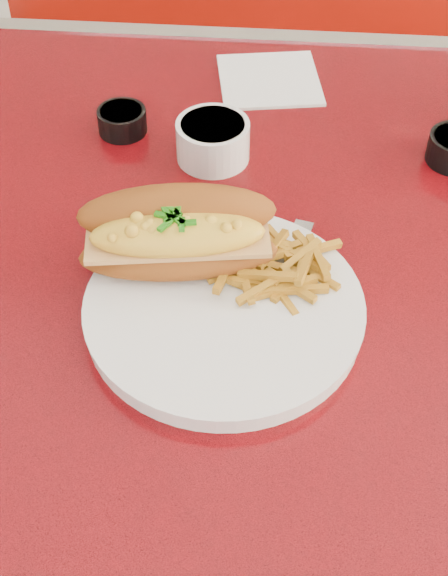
# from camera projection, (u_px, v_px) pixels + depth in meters

# --- Properties ---
(ground) EXTENTS (8.00, 8.00, 0.00)m
(ground) POSITION_uv_depth(u_px,v_px,m) (256.00, 560.00, 1.39)
(ground) COLOR silver
(ground) RESTS_ON ground
(diner_table) EXTENTS (1.23, 0.83, 0.77)m
(diner_table) POSITION_uv_depth(u_px,v_px,m) (271.00, 333.00, 0.95)
(diner_table) COLOR red
(diner_table) RESTS_ON ground
(booth_bench_far) EXTENTS (1.20, 0.51, 0.90)m
(booth_bench_far) POSITION_uv_depth(u_px,v_px,m) (281.00, 144.00, 1.74)
(booth_bench_far) COLOR #96150A
(booth_bench_far) RESTS_ON ground
(dinner_plate) EXTENTS (0.28, 0.28, 0.02)m
(dinner_plate) POSITION_uv_depth(u_px,v_px,m) (224.00, 310.00, 0.74)
(dinner_plate) COLOR white
(dinner_plate) RESTS_ON diner_table
(mac_hoagie) EXTENTS (0.20, 0.12, 0.08)m
(mac_hoagie) POSITION_uv_depth(u_px,v_px,m) (178.00, 234.00, 0.75)
(mac_hoagie) COLOR #904A17
(mac_hoagie) RESTS_ON dinner_plate
(fries_pile) EXTENTS (0.12, 0.11, 0.03)m
(fries_pile) POSITION_uv_depth(u_px,v_px,m) (274.00, 261.00, 0.76)
(fries_pile) COLOR gold
(fries_pile) RESTS_ON dinner_plate
(fork) EXTENTS (0.05, 0.15, 0.00)m
(fork) POSITION_uv_depth(u_px,v_px,m) (285.00, 271.00, 0.77)
(fork) COLOR silver
(fork) RESTS_ON dinner_plate
(gravy_ramekin) EXTENTS (0.08, 0.08, 0.05)m
(gravy_ramekin) POSITION_uv_depth(u_px,v_px,m) (213.00, 140.00, 0.90)
(gravy_ramekin) COLOR white
(gravy_ramekin) RESTS_ON diner_table
(sauce_cup_left) EXTENTS (0.07, 0.07, 0.03)m
(sauce_cup_left) POSITION_uv_depth(u_px,v_px,m) (122.00, 120.00, 0.94)
(sauce_cup_left) COLOR black
(sauce_cup_left) RESTS_ON diner_table
(paper_napkin) EXTENTS (0.15, 0.15, 0.00)m
(paper_napkin) POSITION_uv_depth(u_px,v_px,m) (269.00, 80.00, 1.03)
(paper_napkin) COLOR white
(paper_napkin) RESTS_ON diner_table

